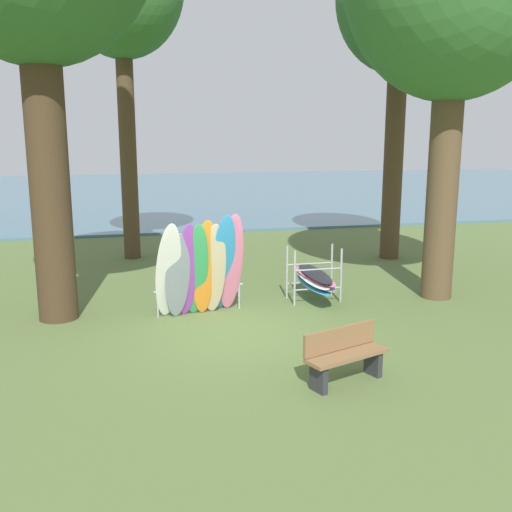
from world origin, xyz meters
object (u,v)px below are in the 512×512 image
at_px(board_storage_rack, 314,278).
at_px(leaning_board_pile, 201,269).
at_px(park_bench, 345,354).
at_px(tree_far_left_back, 401,2).

bearing_deg(board_storage_rack, leaning_board_pile, -167.05).
xyz_separation_m(leaning_board_pile, park_bench, (1.66, -3.81, -0.57)).
height_order(leaning_board_pile, board_storage_rack, leaning_board_pile).
bearing_deg(park_bench, board_storage_rack, 76.75).
xyz_separation_m(tree_far_left_back, leaning_board_pile, (-6.57, -4.63, -6.47)).
relative_size(tree_far_left_back, leaning_board_pile, 4.48).
bearing_deg(tree_far_left_back, board_storage_rack, -133.96).
xyz_separation_m(tree_far_left_back, board_storage_rack, (-3.86, -4.00, -6.98)).
distance_m(board_storage_rack, park_bench, 4.55).
bearing_deg(leaning_board_pile, tree_far_left_back, 35.17).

